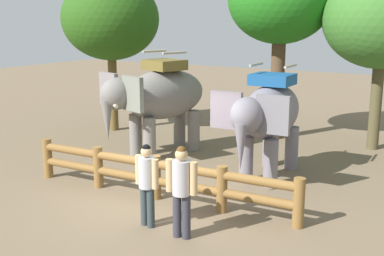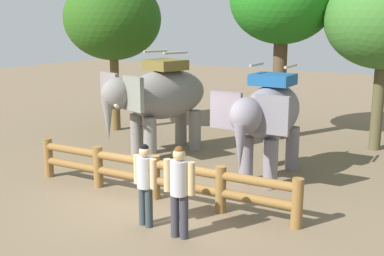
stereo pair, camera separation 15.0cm
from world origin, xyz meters
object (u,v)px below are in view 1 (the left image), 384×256
at_px(elephant_near_left, 158,97).
at_px(tourist_man_in_blue, 147,179).
at_px(tourist_woman_in_black, 182,185).
at_px(log_fence, 156,174).
at_px(tree_far_left, 111,19).
at_px(tree_back_center, 281,1).
at_px(elephant_center, 268,115).
at_px(tree_deep_back, 383,19).

bearing_deg(elephant_near_left, tourist_man_in_blue, -57.28).
bearing_deg(tourist_woman_in_black, tourist_man_in_blue, 174.05).
relative_size(log_fence, tree_far_left, 1.24).
bearing_deg(tree_far_left, elephant_near_left, -28.82).
relative_size(tourist_woman_in_black, tourist_man_in_blue, 1.06).
distance_m(log_fence, tree_back_center, 8.28).
relative_size(elephant_center, tree_far_left, 0.62).
xyz_separation_m(log_fence, tree_back_center, (0.13, 7.16, 4.15)).
bearing_deg(elephant_center, log_fence, -119.43).
distance_m(elephant_center, tree_deep_back, 5.50).
height_order(elephant_near_left, tree_deep_back, tree_deep_back).
distance_m(elephant_near_left, tourist_woman_in_black, 6.09).
bearing_deg(elephant_center, tourist_woman_in_black, -89.39).
relative_size(tourist_man_in_blue, tree_deep_back, 0.30).
xyz_separation_m(log_fence, elephant_center, (1.60, 2.83, 1.09)).
bearing_deg(tourist_woman_in_black, tree_far_left, 137.92).
xyz_separation_m(log_fence, tourist_woman_in_black, (1.64, -1.44, 0.46)).
height_order(elephant_center, tree_back_center, tree_back_center).
bearing_deg(elephant_near_left, tourist_woman_in_black, -50.67).
height_order(log_fence, tourist_woman_in_black, tourist_woman_in_black).
distance_m(tourist_man_in_blue, tree_far_left, 9.62).
height_order(log_fence, tree_deep_back, tree_deep_back).
xyz_separation_m(tourist_man_in_blue, tree_far_left, (-6.38, 6.47, 3.15)).
xyz_separation_m(elephant_center, tree_deep_back, (1.81, 4.57, 2.45)).
bearing_deg(tourist_woman_in_black, tree_back_center, 100.00).
bearing_deg(tree_far_left, log_fence, -42.33).
bearing_deg(elephant_center, tree_back_center, 108.78).
bearing_deg(tourist_man_in_blue, tree_far_left, 134.60).
distance_m(log_fence, tourist_man_in_blue, 1.59).
height_order(log_fence, tourist_man_in_blue, tourist_man_in_blue).
distance_m(tourist_man_in_blue, tree_back_center, 9.32).
relative_size(log_fence, tourist_man_in_blue, 4.08).
bearing_deg(log_fence, tourist_man_in_blue, -60.69).
bearing_deg(elephant_center, tree_deep_back, 68.41).
relative_size(elephant_center, tree_deep_back, 0.61).
distance_m(log_fence, tree_deep_back, 8.89).
bearing_deg(tourist_woman_in_black, log_fence, 138.78).
distance_m(log_fence, elephant_center, 3.43).
distance_m(tree_far_left, tree_deep_back, 9.32).
xyz_separation_m(log_fence, tree_deep_back, (3.41, 7.40, 3.54)).
bearing_deg(tree_deep_back, log_fence, -114.71).
bearing_deg(tree_far_left, tourist_woman_in_black, -42.08).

